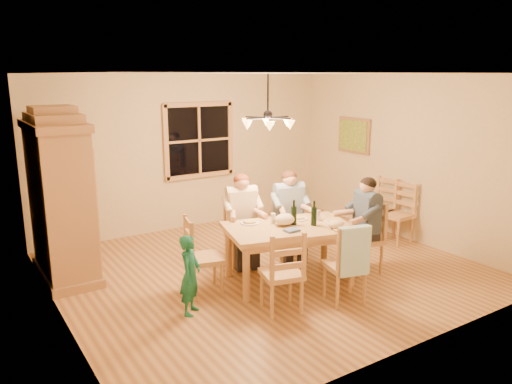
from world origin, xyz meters
TOP-DOWN VIEW (x-y plane):
  - floor at (0.00, 0.00)m, footprint 5.50×5.50m
  - ceiling at (0.00, 0.00)m, footprint 5.50×5.00m
  - wall_back at (0.00, 2.50)m, footprint 5.50×0.02m
  - wall_left at (-2.75, 0.00)m, footprint 0.02×5.00m
  - wall_right at (2.75, 0.00)m, footprint 0.02×5.00m
  - window at (0.20, 2.47)m, footprint 1.30×0.06m
  - painting at (2.71, 1.20)m, footprint 0.06×0.78m
  - chandelier at (-0.00, 0.00)m, footprint 0.77×0.68m
  - armoire at (-2.42, 1.29)m, footprint 0.66×1.40m
  - dining_table at (0.02, -0.48)m, footprint 1.83×1.36m
  - chair_far_left at (-0.19, 0.37)m, footprint 0.53×0.51m
  - chair_far_right at (0.52, 0.19)m, footprint 0.53×0.51m
  - chair_near_left at (-0.56, -1.13)m, footprint 0.53×0.51m
  - chair_near_right at (0.23, -1.33)m, footprint 0.53×0.51m
  - chair_end_left at (-1.08, -0.21)m, footprint 0.51×0.53m
  - chair_end_right at (1.12, -0.76)m, footprint 0.51×0.53m
  - adult_woman at (-0.19, 0.37)m, footprint 0.47×0.50m
  - adult_plaid_man at (0.52, 0.19)m, footprint 0.47×0.50m
  - adult_slate_man at (1.12, -0.76)m, footprint 0.50×0.47m
  - towel at (0.18, -1.51)m, footprint 0.39×0.19m
  - wine_bottle_a at (0.12, -0.44)m, footprint 0.08×0.08m
  - wine_bottle_b at (0.32, -0.62)m, footprint 0.08×0.08m
  - plate_woman at (-0.35, -0.10)m, footprint 0.26×0.26m
  - plate_plaid at (0.31, -0.29)m, footprint 0.26×0.26m
  - plate_slate at (0.62, -0.66)m, footprint 0.26×0.26m
  - wine_glass_a at (-0.09, -0.27)m, footprint 0.06×0.06m
  - wine_glass_b at (0.52, -0.47)m, footprint 0.06×0.06m
  - cap at (0.47, -0.88)m, footprint 0.20×0.20m
  - napkin at (-0.08, -0.67)m, footprint 0.21×0.18m
  - cloth_bundle at (0.00, -0.41)m, footprint 0.28×0.22m
  - child at (-1.47, -0.62)m, footprint 0.40×0.40m
  - chair_spare_front at (2.45, -0.14)m, footprint 0.44×0.46m
  - chair_spare_back at (2.45, 0.21)m, footprint 0.48×0.50m

SIDE VIEW (x-z plane):
  - floor at x=0.00m, z-range 0.00..0.00m
  - chair_far_left at x=-0.19m, z-range -0.19..0.80m
  - chair_far_right at x=0.52m, z-range -0.19..0.80m
  - chair_near_left at x=-0.56m, z-range -0.19..0.80m
  - chair_near_right at x=0.23m, z-range -0.19..0.80m
  - chair_end_left at x=-1.08m, z-range -0.19..0.80m
  - chair_end_right at x=1.12m, z-range -0.19..0.80m
  - chair_spare_front at x=2.45m, z-range -0.19..0.80m
  - chair_spare_back at x=2.45m, z-range -0.19..0.80m
  - child at x=-1.47m, z-range 0.00..0.94m
  - dining_table at x=0.02m, z-range 0.27..1.03m
  - towel at x=0.18m, z-range 0.41..0.99m
  - plate_woman at x=-0.35m, z-range 0.76..0.78m
  - plate_plaid at x=0.31m, z-range 0.76..0.78m
  - plate_slate at x=0.62m, z-range 0.76..0.78m
  - napkin at x=-0.08m, z-range 0.76..0.79m
  - cap at x=0.47m, z-range 0.76..0.87m
  - wine_glass_a at x=-0.09m, z-range 0.76..0.90m
  - wine_glass_b at x=0.52m, z-range 0.76..0.90m
  - cloth_bundle at x=0.00m, z-range 0.76..0.91m
  - adult_woman at x=-0.19m, z-range 0.40..1.28m
  - adult_plaid_man at x=0.52m, z-range 0.40..1.28m
  - adult_slate_man at x=1.12m, z-range 0.40..1.28m
  - wine_bottle_a at x=0.12m, z-range 0.76..1.09m
  - wine_bottle_b at x=0.32m, z-range 0.76..1.09m
  - armoire at x=-2.42m, z-range -0.09..2.21m
  - wall_back at x=0.00m, z-range 0.00..2.70m
  - wall_left at x=-2.75m, z-range 0.00..2.70m
  - wall_right at x=2.75m, z-range 0.00..2.70m
  - window at x=0.20m, z-range 0.90..2.20m
  - painting at x=2.71m, z-range 1.28..1.92m
  - chandelier at x=0.00m, z-range 1.72..2.43m
  - ceiling at x=0.00m, z-range 2.69..2.71m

